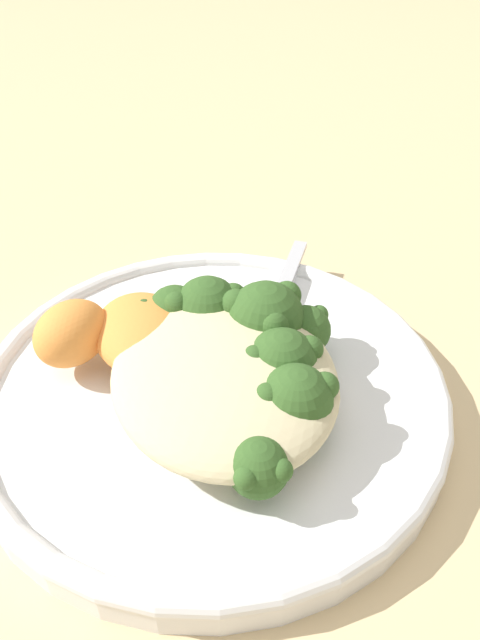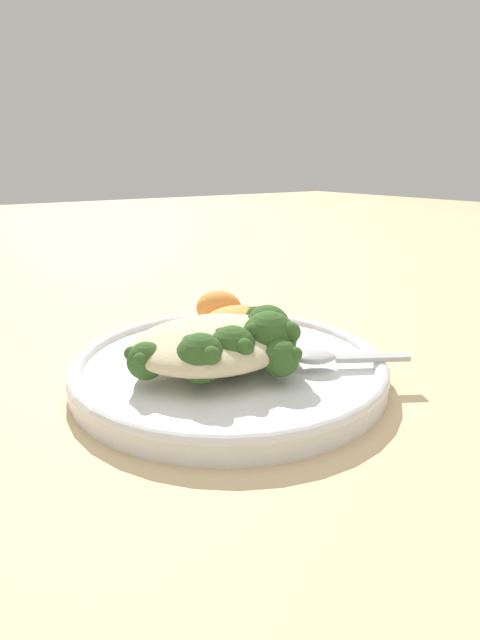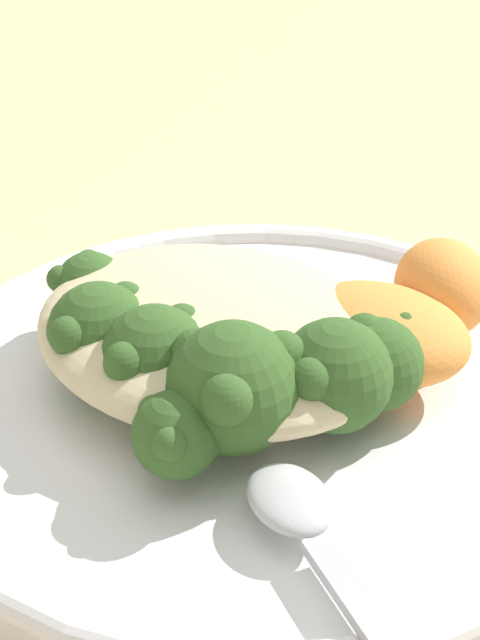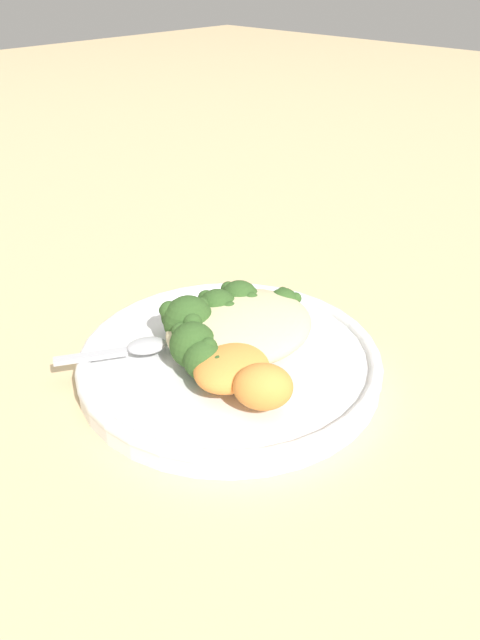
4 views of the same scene
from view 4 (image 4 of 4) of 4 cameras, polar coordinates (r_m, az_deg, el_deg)
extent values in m
plane|color=#D6B784|center=(0.54, -0.08, -5.24)|extent=(4.00, 4.00, 0.00)
cylinder|color=white|center=(0.54, -0.81, -3.99)|extent=(0.26, 0.26, 0.02)
torus|color=white|center=(0.54, -0.81, -3.29)|extent=(0.26, 0.26, 0.01)
ellipsoid|color=beige|center=(0.54, -0.02, -0.58)|extent=(0.14, 0.12, 0.03)
ellipsoid|color=#9EBC66|center=(0.54, 2.04, -1.39)|extent=(0.10, 0.04, 0.01)
sphere|color=#335623|center=(0.58, 4.00, 1.56)|extent=(0.03, 0.03, 0.03)
sphere|color=#335623|center=(0.56, 4.11, 1.44)|extent=(0.01, 0.01, 0.01)
sphere|color=#335623|center=(0.58, 5.12, 2.00)|extent=(0.01, 0.01, 0.01)
sphere|color=#335623|center=(0.58, 3.93, 2.52)|extent=(0.01, 0.01, 0.01)
sphere|color=#335623|center=(0.57, 2.91, 1.98)|extent=(0.01, 0.01, 0.01)
ellipsoid|color=#9EBC66|center=(0.55, 0.60, -0.94)|extent=(0.05, 0.06, 0.01)
sphere|color=#335623|center=(0.57, -0.05, 1.81)|extent=(0.04, 0.04, 0.04)
sphere|color=#335623|center=(0.56, 1.03, 1.89)|extent=(0.01, 0.01, 0.01)
sphere|color=#335623|center=(0.58, -1.09, 2.86)|extent=(0.01, 0.01, 0.01)
ellipsoid|color=#9EBC66|center=(0.54, -0.08, -1.49)|extent=(0.02, 0.07, 0.01)
sphere|color=#335623|center=(0.56, -2.07, 0.93)|extent=(0.04, 0.04, 0.04)
sphere|color=#335623|center=(0.54, -0.99, 0.99)|extent=(0.01, 0.01, 0.01)
sphere|color=#335623|center=(0.56, -3.14, 2.04)|extent=(0.01, 0.01, 0.01)
ellipsoid|color=#9EBC66|center=(0.54, -1.69, -1.36)|extent=(0.04, 0.09, 0.02)
sphere|color=#335623|center=(0.56, -5.77, 0.30)|extent=(0.03, 0.03, 0.03)
sphere|color=#335623|center=(0.54, -5.57, 0.18)|extent=(0.01, 0.01, 0.01)
sphere|color=#335623|center=(0.56, -4.94, 1.16)|extent=(0.01, 0.01, 0.01)
sphere|color=#335623|center=(0.56, -6.88, 0.88)|extent=(0.01, 0.01, 0.01)
ellipsoid|color=#9EBC66|center=(0.53, -0.33, -2.05)|extent=(0.05, 0.08, 0.02)
sphere|color=#335623|center=(0.54, -4.74, -0.05)|extent=(0.04, 0.04, 0.04)
sphere|color=#335623|center=(0.52, -4.37, -0.26)|extent=(0.02, 0.02, 0.02)
sphere|color=#335623|center=(0.54, -3.43, 1.31)|extent=(0.02, 0.02, 0.02)
sphere|color=#335623|center=(0.54, -6.51, 0.87)|extent=(0.02, 0.02, 0.02)
ellipsoid|color=#9EBC66|center=(0.52, -0.65, -2.55)|extent=(0.07, 0.05, 0.02)
sphere|color=#335623|center=(0.51, -4.32, -2.31)|extent=(0.04, 0.04, 0.04)
sphere|color=#335623|center=(0.49, -3.17, -2.32)|extent=(0.01, 0.01, 0.01)
sphere|color=#335623|center=(0.51, -5.49, -1.03)|extent=(0.01, 0.01, 0.01)
ellipsoid|color=#9EBC66|center=(0.52, 0.00, -2.99)|extent=(0.07, 0.02, 0.02)
sphere|color=#335623|center=(0.49, -2.99, -3.89)|extent=(0.03, 0.03, 0.03)
sphere|color=#335623|center=(0.48, -1.96, -3.93)|extent=(0.01, 0.01, 0.01)
sphere|color=#335623|center=(0.50, -4.01, -2.77)|extent=(0.01, 0.01, 0.01)
ellipsoid|color=orange|center=(0.46, 2.12, -6.11)|extent=(0.06, 0.06, 0.04)
ellipsoid|color=orange|center=(0.49, -0.76, -4.26)|extent=(0.07, 0.06, 0.03)
cube|color=#B7B7BC|center=(0.54, -13.50, -3.25)|extent=(0.06, 0.04, 0.00)
ellipsoid|color=#B7B7BC|center=(0.54, -8.51, -2.33)|extent=(0.04, 0.04, 0.01)
camera|label=1|loc=(0.62, 19.95, 23.86)|focal=35.00mm
camera|label=2|loc=(0.84, -6.87, 20.93)|focal=28.00mm
camera|label=3|loc=(0.59, -34.72, 18.17)|focal=60.00mm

